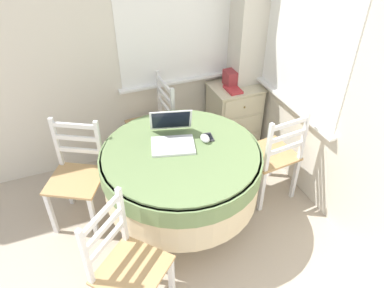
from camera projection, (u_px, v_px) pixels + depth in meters
The scene contains 12 objects.
corner_room_shell at pixel (234, 84), 2.58m from camera, with size 4.17×4.99×2.55m.
round_dining_table at pixel (181, 169), 2.91m from camera, with size 1.24×1.24×0.77m.
laptop at pixel (172, 136), 2.86m from camera, with size 0.41×0.42×0.24m.
computer_mouse at pixel (205, 138), 2.88m from camera, with size 0.07×0.10×0.05m.
cell_phone at pixel (209, 137), 2.93m from camera, with size 0.07×0.12×0.01m.
dining_chair_near_back_window at pixel (154, 126), 3.64m from camera, with size 0.41×0.43×0.92m.
dining_chair_near_right_window at pixel (273, 156), 3.26m from camera, with size 0.45×0.43×0.92m.
dining_chair_camera_near at pixel (127, 267), 2.36m from camera, with size 0.57×0.57×0.92m.
dining_chair_left_flank at pixel (77, 176), 3.05m from camera, with size 0.55×0.55×0.92m.
corner_cabinet at pixel (234, 116), 3.98m from camera, with size 0.50×0.43×0.71m.
storage_box at pixel (234, 77), 3.75m from camera, with size 0.19×0.15×0.16m.
book_on_cabinet at pixel (233, 89), 3.69m from camera, with size 0.13×0.20×0.02m.
Camera 1 is at (-0.03, -0.08, 2.48)m, focal length 35.00 mm.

